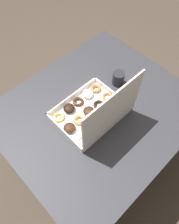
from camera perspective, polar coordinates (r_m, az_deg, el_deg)
The scene contains 4 objects.
ground_plane at distance 1.91m, azimuth 1.40°, elevation -11.22°, with size 8.00×8.00×0.00m, color #42382D.
dining_table at distance 1.34m, azimuth 1.95°, elevation -1.52°, with size 1.09×0.94×0.72m.
donut_box at distance 1.18m, azimuth 1.33°, elevation 0.01°, with size 0.39×0.31×0.34m.
coffee_mug at distance 1.36m, azimuth 7.54°, elevation 8.77°, with size 0.07×0.07×0.09m.
Camera 1 is at (0.51, 0.47, 1.78)m, focal length 35.00 mm.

